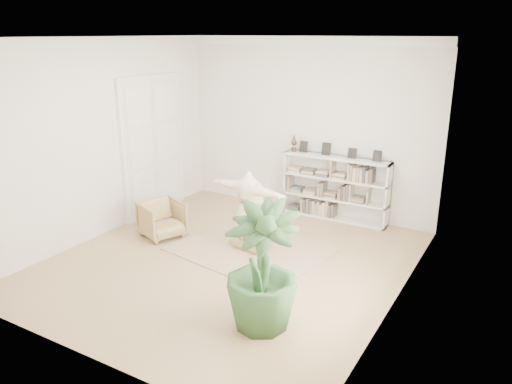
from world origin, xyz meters
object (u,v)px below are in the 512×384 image
bookshelf (335,189)px  rocker_board (250,246)px  houseplant (262,268)px  armchair (162,219)px  person (250,207)px

bookshelf → rocker_board: 2.41m
rocker_board → houseplant: houseplant is taller
armchair → rocker_board: 1.80m
houseplant → rocker_board: bearing=124.3°
bookshelf → houseplant: 4.28m
armchair → rocker_board: size_ratio=1.31×
rocker_board → person: 0.74m
rocker_board → houseplant: bearing=-45.7°
armchair → houseplant: houseplant is taller
armchair → houseplant: bearing=-97.0°
armchair → person: size_ratio=0.44×
bookshelf → houseplant: size_ratio=1.31×
armchair → person: (1.76, 0.27, 0.47)m
rocker_board → bookshelf: bearing=83.2°
person → houseplant: houseplant is taller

